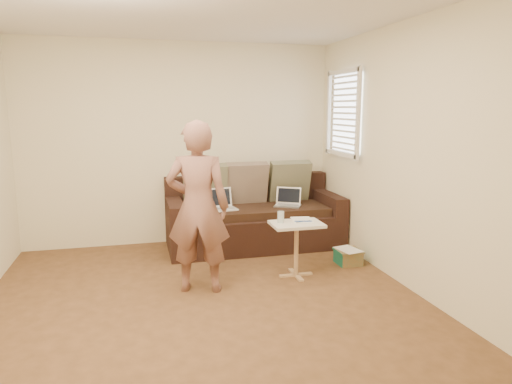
# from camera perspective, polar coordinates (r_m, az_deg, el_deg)

# --- Properties ---
(floor) EXTENTS (4.50, 4.50, 0.00)m
(floor) POSITION_cam_1_polar(r_m,az_deg,el_deg) (4.24, -5.88, -14.32)
(floor) COLOR #4F351D
(floor) RESTS_ON ground
(ceiling) EXTENTS (4.50, 4.50, 0.00)m
(ceiling) POSITION_cam_1_polar(r_m,az_deg,el_deg) (3.94, -6.64, 22.52)
(ceiling) COLOR white
(ceiling) RESTS_ON wall_back
(wall_back) EXTENTS (4.00, 0.00, 4.00)m
(wall_back) POSITION_cam_1_polar(r_m,az_deg,el_deg) (6.10, -9.37, 5.86)
(wall_back) COLOR beige
(wall_back) RESTS_ON ground
(wall_front) EXTENTS (4.00, 0.00, 4.00)m
(wall_front) POSITION_cam_1_polar(r_m,az_deg,el_deg) (1.72, 4.91, -5.44)
(wall_front) COLOR beige
(wall_front) RESTS_ON ground
(wall_right) EXTENTS (0.00, 4.50, 4.50)m
(wall_right) POSITION_cam_1_polar(r_m,az_deg,el_deg) (4.61, 19.21, 3.99)
(wall_right) COLOR beige
(wall_right) RESTS_ON ground
(window_blinds) EXTENTS (0.12, 0.88, 1.08)m
(window_blinds) POSITION_cam_1_polar(r_m,az_deg,el_deg) (5.87, 10.82, 9.55)
(window_blinds) COLOR white
(window_blinds) RESTS_ON wall_right
(sofa) EXTENTS (2.20, 0.95, 0.85)m
(sofa) POSITION_cam_1_polar(r_m,az_deg,el_deg) (5.92, -0.21, -2.71)
(sofa) COLOR black
(sofa) RESTS_ON ground
(pillow_left) EXTENTS (0.55, 0.29, 0.57)m
(pillow_left) POSITION_cam_1_polar(r_m,az_deg,el_deg) (5.92, -6.31, 0.82)
(pillow_left) COLOR #5D6047
(pillow_left) RESTS_ON sofa
(pillow_mid) EXTENTS (0.55, 0.27, 0.57)m
(pillow_mid) POSITION_cam_1_polar(r_m,az_deg,el_deg) (6.05, -1.19, 1.09)
(pillow_mid) COLOR brown
(pillow_mid) RESTS_ON sofa
(pillow_right) EXTENTS (0.55, 0.28, 0.57)m
(pillow_right) POSITION_cam_1_polar(r_m,az_deg,el_deg) (6.23, 4.16, 1.34)
(pillow_right) COLOR #5D6047
(pillow_right) RESTS_ON sofa
(laptop_silver) EXTENTS (0.40, 0.36, 0.22)m
(laptop_silver) POSITION_cam_1_polar(r_m,az_deg,el_deg) (5.93, 3.92, -1.78)
(laptop_silver) COLOR #B7BABC
(laptop_silver) RESTS_ON sofa
(laptop_white) EXTENTS (0.40, 0.32, 0.26)m
(laptop_white) POSITION_cam_1_polar(r_m,az_deg,el_deg) (5.73, -4.26, -2.20)
(laptop_white) COLOR white
(laptop_white) RESTS_ON sofa
(person) EXTENTS (0.69, 0.55, 1.67)m
(person) POSITION_cam_1_polar(r_m,az_deg,el_deg) (4.43, -7.19, -1.86)
(person) COLOR brown
(person) RESTS_ON ground
(side_table) EXTENTS (0.53, 0.37, 0.58)m
(side_table) POSITION_cam_1_polar(r_m,az_deg,el_deg) (4.92, 5.00, -7.10)
(side_table) COLOR silver
(side_table) RESTS_ON ground
(drinking_glass) EXTENTS (0.07, 0.07, 0.12)m
(drinking_glass) POSITION_cam_1_polar(r_m,az_deg,el_deg) (4.82, 3.08, -3.11)
(drinking_glass) COLOR silver
(drinking_glass) RESTS_ON side_table
(scissors) EXTENTS (0.20, 0.14, 0.02)m
(scissors) POSITION_cam_1_polar(r_m,az_deg,el_deg) (4.87, 5.86, -3.63)
(scissors) COLOR silver
(scissors) RESTS_ON side_table
(paper_on_table) EXTENTS (0.25, 0.33, 0.00)m
(paper_on_table) POSITION_cam_1_polar(r_m,az_deg,el_deg) (4.95, 5.75, -3.47)
(paper_on_table) COLOR white
(paper_on_table) RESTS_ON side_table
(striped_box) EXTENTS (0.28, 0.28, 0.17)m
(striped_box) POSITION_cam_1_polar(r_m,az_deg,el_deg) (5.43, 11.33, -7.84)
(striped_box) COLOR #C8551E
(striped_box) RESTS_ON ground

